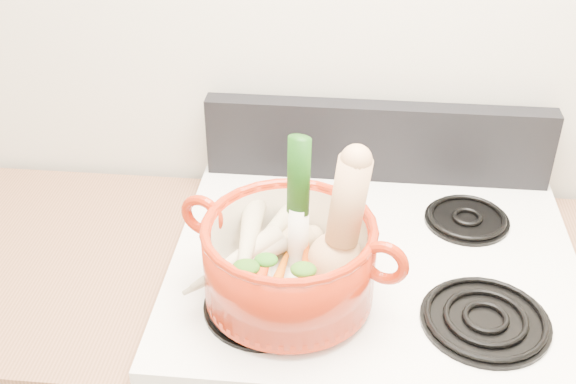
# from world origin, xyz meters

# --- Properties ---
(wall_back) EXTENTS (3.50, 0.02, 2.60)m
(wall_back) POSITION_xyz_m (0.00, 1.75, 1.30)
(wall_back) COLOR beige
(wall_back) RESTS_ON floor
(cooktop) EXTENTS (0.78, 0.67, 0.03)m
(cooktop) POSITION_xyz_m (0.00, 1.40, 0.93)
(cooktop) COLOR white
(cooktop) RESTS_ON stove_body
(control_backsplash) EXTENTS (0.76, 0.05, 0.18)m
(control_backsplash) POSITION_xyz_m (0.00, 1.70, 1.04)
(control_backsplash) COLOR black
(control_backsplash) RESTS_ON cooktop
(burner_front_left) EXTENTS (0.22, 0.22, 0.02)m
(burner_front_left) POSITION_xyz_m (-0.19, 1.24, 0.96)
(burner_front_left) COLOR black
(burner_front_left) RESTS_ON cooktop
(burner_front_right) EXTENTS (0.22, 0.22, 0.02)m
(burner_front_right) POSITION_xyz_m (0.19, 1.24, 0.96)
(burner_front_right) COLOR black
(burner_front_right) RESTS_ON cooktop
(burner_back_left) EXTENTS (0.17, 0.17, 0.02)m
(burner_back_left) POSITION_xyz_m (-0.19, 1.54, 0.96)
(burner_back_left) COLOR black
(burner_back_left) RESTS_ON cooktop
(burner_back_right) EXTENTS (0.17, 0.17, 0.02)m
(burner_back_right) POSITION_xyz_m (0.19, 1.54, 0.96)
(burner_back_right) COLOR black
(burner_back_right) RESTS_ON cooktop
(dutch_oven) EXTENTS (0.37, 0.37, 0.15)m
(dutch_oven) POSITION_xyz_m (-0.15, 1.26, 1.04)
(dutch_oven) COLOR #A02009
(dutch_oven) RESTS_ON burner_front_left
(pot_handle_left) EXTENTS (0.08, 0.04, 0.08)m
(pot_handle_left) POSITION_xyz_m (-0.31, 1.31, 1.09)
(pot_handle_left) COLOR #A02009
(pot_handle_left) RESTS_ON dutch_oven
(pot_handle_right) EXTENTS (0.08, 0.04, 0.08)m
(pot_handle_right) POSITION_xyz_m (0.01, 1.21, 1.09)
(pot_handle_right) COLOR #A02009
(pot_handle_right) RESTS_ON dutch_oven
(squash) EXTENTS (0.15, 0.14, 0.25)m
(squash) POSITION_xyz_m (-0.07, 1.28, 1.12)
(squash) COLOR tan
(squash) RESTS_ON dutch_oven
(leek) EXTENTS (0.06, 0.06, 0.27)m
(leek) POSITION_xyz_m (-0.14, 1.31, 1.13)
(leek) COLOR white
(leek) RESTS_ON dutch_oven
(ginger) EXTENTS (0.11, 0.09, 0.05)m
(ginger) POSITION_xyz_m (-0.15, 1.35, 1.02)
(ginger) COLOR tan
(ginger) RESTS_ON dutch_oven
(parsnip_0) EXTENTS (0.16, 0.24, 0.07)m
(parsnip_0) POSITION_xyz_m (-0.21, 1.29, 1.02)
(parsnip_0) COLOR beige
(parsnip_0) RESTS_ON dutch_oven
(parsnip_1) EXTENTS (0.19, 0.16, 0.06)m
(parsnip_1) POSITION_xyz_m (-0.25, 1.26, 1.03)
(parsnip_1) COLOR beige
(parsnip_1) RESTS_ON dutch_oven
(parsnip_2) EXTENTS (0.10, 0.18, 0.05)m
(parsnip_2) POSITION_xyz_m (-0.21, 1.30, 1.03)
(parsnip_2) COLOR beige
(parsnip_2) RESTS_ON dutch_oven
(parsnip_3) EXTENTS (0.16, 0.16, 0.06)m
(parsnip_3) POSITION_xyz_m (-0.25, 1.26, 1.04)
(parsnip_3) COLOR beige
(parsnip_3) RESTS_ON dutch_oven
(parsnip_4) EXTENTS (0.15, 0.23, 0.07)m
(parsnip_4) POSITION_xyz_m (-0.19, 1.33, 1.05)
(parsnip_4) COLOR beige
(parsnip_4) RESTS_ON dutch_oven
(parsnip_5) EXTENTS (0.05, 0.25, 0.07)m
(parsnip_5) POSITION_xyz_m (-0.23, 1.27, 1.06)
(parsnip_5) COLOR beige
(parsnip_5) RESTS_ON dutch_oven
(carrot_0) EXTENTS (0.05, 0.15, 0.04)m
(carrot_0) POSITION_xyz_m (-0.17, 1.24, 1.01)
(carrot_0) COLOR #C9590A
(carrot_0) RESTS_ON dutch_oven
(carrot_1) EXTENTS (0.05, 0.16, 0.05)m
(carrot_1) POSITION_xyz_m (-0.20, 1.23, 1.03)
(carrot_1) COLOR #BE3309
(carrot_1) RESTS_ON dutch_oven
(carrot_2) EXTENTS (0.04, 0.17, 0.05)m
(carrot_2) POSITION_xyz_m (-0.12, 1.24, 1.03)
(carrot_2) COLOR #BE4B09
(carrot_2) RESTS_ON dutch_oven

